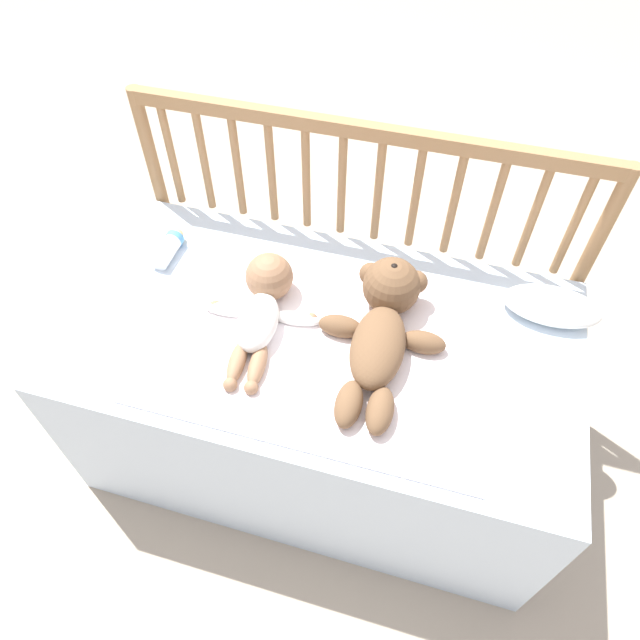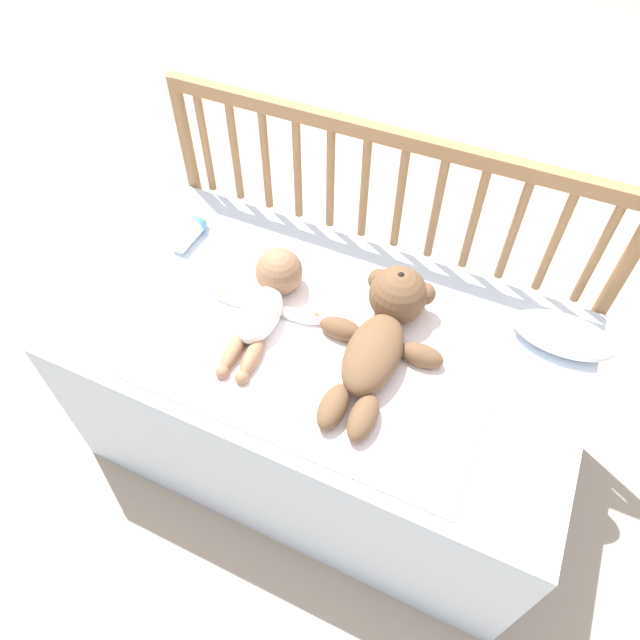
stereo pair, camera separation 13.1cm
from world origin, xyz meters
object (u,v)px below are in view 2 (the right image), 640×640
at_px(small_pillow, 564,335).
at_px(baby_bottle, 191,232).
at_px(baby, 268,298).
at_px(teddy_bear, 383,330).

xyz_separation_m(small_pillow, baby_bottle, (-0.99, -0.06, -0.01)).
bearing_deg(small_pillow, baby, -163.42).
bearing_deg(small_pillow, baby_bottle, -176.56).
bearing_deg(baby, small_pillow, 16.58).
relative_size(teddy_bear, baby_bottle, 3.35).
relative_size(teddy_bear, baby, 1.21).
distance_m(baby, baby_bottle, 0.35).
height_order(teddy_bear, baby_bottle, teddy_bear).
relative_size(baby, small_pillow, 1.59).
distance_m(teddy_bear, baby, 0.29).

